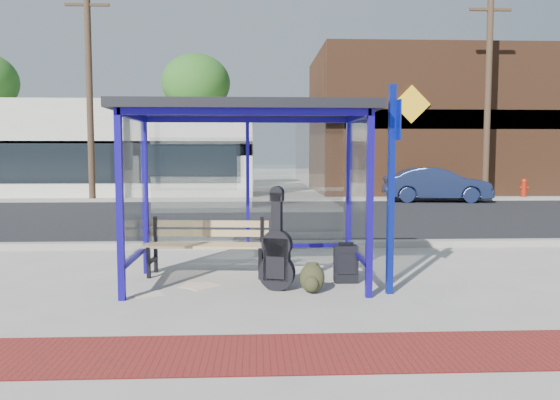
{
  "coord_description": "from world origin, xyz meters",
  "views": [
    {
      "loc": [
        0.11,
        -7.28,
        1.76
      ],
      "look_at": [
        0.45,
        0.2,
        1.13
      ],
      "focal_mm": 35.0,
      "sensor_mm": 36.0,
      "label": 1
    }
  ],
  "objects_px": {
    "suitcase": "(346,264)",
    "backpack": "(312,279)",
    "guitar_bag": "(277,255)",
    "parked_car": "(436,185)",
    "fire_hydrant": "(524,188)",
    "bench": "(207,242)"
  },
  "relations": [
    {
      "from": "suitcase",
      "to": "bench",
      "type": "bearing_deg",
      "value": 164.27
    },
    {
      "from": "backpack",
      "to": "bench",
      "type": "bearing_deg",
      "value": 152.07
    },
    {
      "from": "parked_car",
      "to": "backpack",
      "type": "bearing_deg",
      "value": 161.52
    },
    {
      "from": "suitcase",
      "to": "fire_hydrant",
      "type": "relative_size",
      "value": 0.69
    },
    {
      "from": "suitcase",
      "to": "backpack",
      "type": "xyz_separation_m",
      "value": [
        -0.52,
        -0.55,
        -0.08
      ]
    },
    {
      "from": "bench",
      "to": "backpack",
      "type": "height_order",
      "value": "bench"
    },
    {
      "from": "guitar_bag",
      "to": "backpack",
      "type": "height_order",
      "value": "guitar_bag"
    },
    {
      "from": "parked_car",
      "to": "fire_hydrant",
      "type": "xyz_separation_m",
      "value": [
        3.87,
        1.08,
        -0.2
      ]
    },
    {
      "from": "guitar_bag",
      "to": "fire_hydrant",
      "type": "distance_m",
      "value": 17.45
    },
    {
      "from": "parked_car",
      "to": "fire_hydrant",
      "type": "height_order",
      "value": "parked_car"
    },
    {
      "from": "bench",
      "to": "parked_car",
      "type": "bearing_deg",
      "value": 63.17
    },
    {
      "from": "parked_car",
      "to": "suitcase",
      "type": "bearing_deg",
      "value": 162.56
    },
    {
      "from": "bench",
      "to": "parked_car",
      "type": "distance_m",
      "value": 14.16
    },
    {
      "from": "parked_car",
      "to": "fire_hydrant",
      "type": "distance_m",
      "value": 4.02
    },
    {
      "from": "bench",
      "to": "parked_car",
      "type": "xyz_separation_m",
      "value": [
        7.43,
        12.05,
        0.16
      ]
    },
    {
      "from": "suitcase",
      "to": "backpack",
      "type": "bearing_deg",
      "value": -133.35
    },
    {
      "from": "parked_car",
      "to": "guitar_bag",
      "type": "bearing_deg",
      "value": 159.68
    },
    {
      "from": "guitar_bag",
      "to": "backpack",
      "type": "relative_size",
      "value": 3.31
    },
    {
      "from": "suitcase",
      "to": "parked_car",
      "type": "bearing_deg",
      "value": 66.91
    },
    {
      "from": "backpack",
      "to": "fire_hydrant",
      "type": "xyz_separation_m",
      "value": [
        9.88,
        14.24,
        0.26
      ]
    },
    {
      "from": "guitar_bag",
      "to": "suitcase",
      "type": "distance_m",
      "value": 1.06
    },
    {
      "from": "bench",
      "to": "suitcase",
      "type": "height_order",
      "value": "bench"
    }
  ]
}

